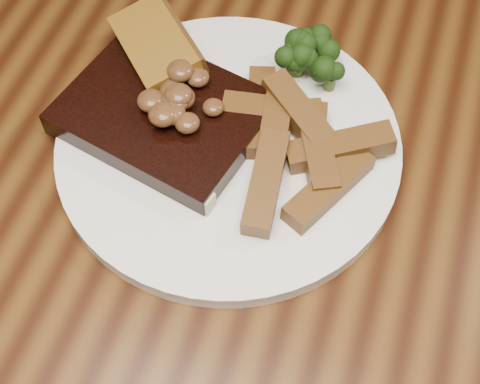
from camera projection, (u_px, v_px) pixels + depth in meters
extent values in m
cube|color=#4D2D0F|center=(261.00, 217.00, 0.60)|extent=(1.60, 0.90, 0.04)
cylinder|color=black|center=(327.00, 77.00, 1.36)|extent=(0.04, 0.04, 0.44)
cylinder|color=white|center=(229.00, 146.00, 0.61)|extent=(0.36, 0.36, 0.01)
cube|color=black|center=(163.00, 115.00, 0.60)|extent=(0.20, 0.17, 0.03)
cube|color=#C3BA97|center=(139.00, 169.00, 0.58)|extent=(0.15, 0.05, 0.02)
cube|color=#8B6219|center=(157.00, 60.00, 0.64)|extent=(0.11, 0.11, 0.02)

